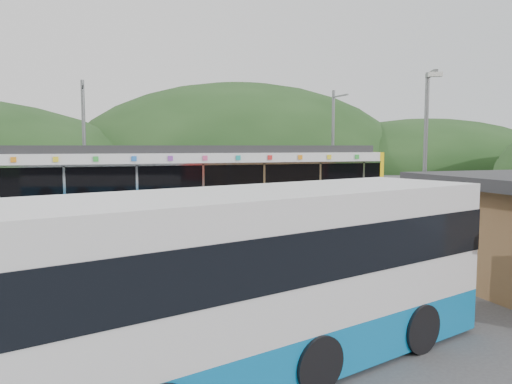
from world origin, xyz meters
name	(u,v)px	position (x,y,z in m)	size (l,w,h in m)	color
ground	(277,241)	(0.00, 0.00, 0.00)	(120.00, 120.00, 0.00)	#4C4C4F
hills	(348,216)	(6.19, 5.29, 0.00)	(146.00, 149.00, 26.00)	#1E3D19
platform	(250,225)	(0.00, 3.30, 0.15)	(26.00, 3.20, 0.30)	#9E9E99
yellow_line	(260,226)	(0.00, 2.00, 0.30)	(26.00, 0.10, 0.01)	yellow
train	(186,180)	(-2.37, 6.00, 2.06)	(20.44, 3.01, 3.74)	black
catenary_mast_west	(84,148)	(-7.00, 8.56, 3.65)	(0.18, 1.80, 7.00)	slate
catenary_mast_east	(333,147)	(7.00, 8.56, 3.65)	(0.18, 1.80, 7.00)	slate
bus	(202,295)	(-5.51, -10.59, 1.45)	(11.32, 5.53, 3.01)	#0C74B9
lamp_post	(428,154)	(2.39, -5.84, 3.51)	(0.52, 1.10, 5.87)	slate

